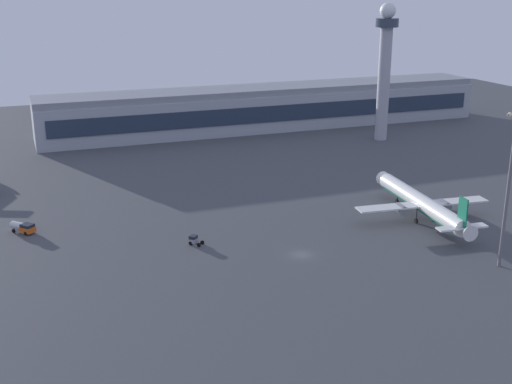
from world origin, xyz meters
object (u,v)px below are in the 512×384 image
Objects in this scene: pushback_tug at (194,240)px; apron_light_west at (509,182)px; fuel_truck at (23,227)px; airplane_mid_apron at (422,203)px; control_tower at (385,63)px.

pushback_tug is 0.11× the size of apron_light_west.
apron_light_west reaches higher than fuel_truck.
fuel_truck is 0.19× the size of apron_light_west.
airplane_mid_apron is 94.18m from fuel_truck.
airplane_mid_apron is (-35.70, -78.38, -23.46)m from control_tower.
fuel_truck is at bearing 170.53° from airplane_mid_apron.
control_tower is 89.26m from airplane_mid_apron.
airplane_mid_apron is 32.10m from apron_light_west.
control_tower reaches higher than airplane_mid_apron.
apron_light_west is at bearing -108.82° from control_tower.
fuel_truck is at bearing 104.99° from pushback_tug.
apron_light_west is at bearing -75.32° from pushback_tug.
control_tower reaches higher than fuel_truck.
control_tower is 113.89m from apron_light_west.
control_tower is at bearing 71.32° from airplane_mid_apron.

